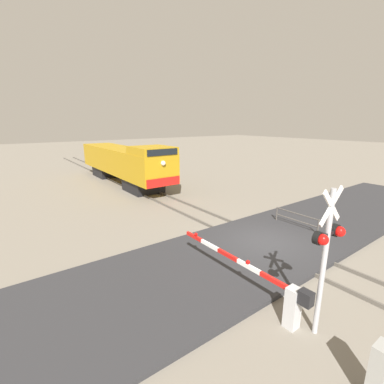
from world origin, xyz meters
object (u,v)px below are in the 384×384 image
Objects in this scene: locomotive at (124,162)px; guard_railing at (296,219)px; utility_cabinet at (379,373)px; crossing_signal at (327,247)px; crossing_gate at (273,290)px.

locomotive is 16.87m from guard_railing.
locomotive reaches higher than utility_cabinet.
crossing_signal is at bearing -99.01° from locomotive.
locomotive is 3.67× the size of crossing_signal.
crossing_signal is 2.73m from utility_cabinet.
utility_cabinet is (-4.18, -23.09, -1.33)m from locomotive.
crossing_gate is (-0.36, 1.22, -1.77)m from crossing_signal.
locomotive is at bearing 80.99° from crossing_signal.
crossing_gate is at bearing 81.75° from utility_cabinet.
utility_cabinet reaches higher than guard_railing.
crossing_gate is at bearing 106.60° from crossing_signal.
crossing_signal is 0.74× the size of crossing_gate.
utility_cabinet is at bearing -100.25° from locomotive.
locomotive is 20.49m from crossing_gate.
crossing_gate is (-3.75, -20.11, -1.17)m from locomotive.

